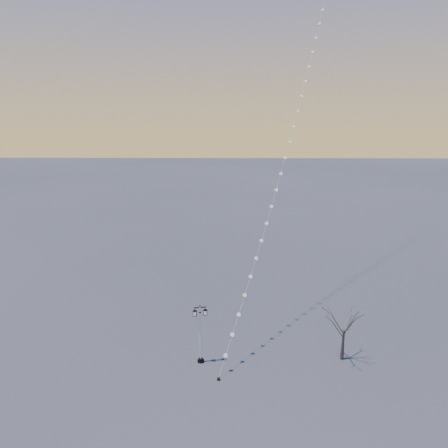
{
  "coord_description": "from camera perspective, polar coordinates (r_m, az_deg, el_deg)",
  "views": [
    {
      "loc": [
        -0.25,
        -28.36,
        17.94
      ],
      "look_at": [
        -0.76,
        3.48,
        9.79
      ],
      "focal_mm": 35.1,
      "sensor_mm": 36.0,
      "label": 1
    }
  ],
  "objects": [
    {
      "name": "street_lamp",
      "position": [
        32.79,
        -3.1,
        -13.74
      ],
      "size": [
        1.14,
        0.56,
        4.54
      ],
      "rotation": [
        0.0,
        0.0,
        0.22
      ],
      "color": "black",
      "rests_on": "ground"
    },
    {
      "name": "ground",
      "position": [
        33.56,
        1.26,
        -17.97
      ],
      "size": [
        300.0,
        300.0,
        0.0
      ],
      "primitive_type": "plane",
      "color": "#454546",
      "rests_on": "ground"
    },
    {
      "name": "kite_train",
      "position": [
        44.56,
        10.22,
        19.7
      ],
      "size": [
        15.69,
        35.13,
        44.7
      ],
      "rotation": [
        0.0,
        0.0,
        -0.28
      ],
      "color": "black",
      "rests_on": "ground"
    },
    {
      "name": "bare_tree",
      "position": [
        34.05,
        15.41,
        -12.41
      ],
      "size": [
        2.52,
        2.52,
        4.18
      ],
      "rotation": [
        0.0,
        0.0,
        -0.03
      ],
      "color": "#342A24",
      "rests_on": "ground"
    }
  ]
}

